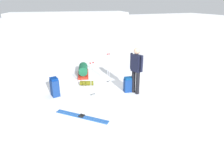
% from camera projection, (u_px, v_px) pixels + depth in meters
% --- Properties ---
extents(ground_plane, '(80.00, 80.00, 0.00)m').
position_uv_depth(ground_plane, '(112.00, 91.00, 7.56)').
color(ground_plane, white).
extents(distant_snow_ridge, '(18.70, 7.24, 1.52)m').
position_uv_depth(distant_snow_ridge, '(69.00, 17.00, 31.69)').
color(distant_snow_ridge, white).
rests_on(distant_snow_ridge, ground_plane).
extents(skier_standing, '(0.33, 0.54, 1.70)m').
position_uv_depth(skier_standing, '(136.00, 68.00, 7.08)').
color(skier_standing, black).
rests_on(skier_standing, ground_plane).
extents(ski_pair_near, '(1.35, 1.30, 0.05)m').
position_uv_depth(ski_pair_near, '(82.00, 116.00, 5.86)').
color(ski_pair_near, '#2154A5').
rests_on(ski_pair_near, ground_plane).
extents(backpack_large_dark, '(0.35, 0.27, 0.57)m').
position_uv_depth(backpack_large_dark, '(128.00, 85.00, 7.42)').
color(backpack_large_dark, navy).
rests_on(backpack_large_dark, ground_plane).
extents(backpack_bright, '(0.31, 0.36, 0.69)m').
position_uv_depth(backpack_bright, '(55.00, 87.00, 7.05)').
color(backpack_bright, navy).
rests_on(backpack_bright, ground_plane).
extents(ski_poles_planted_near, '(0.15, 0.09, 1.25)m').
position_uv_depth(ski_poles_planted_near, '(108.00, 67.00, 8.09)').
color(ski_poles_planted_near, '#ADB0BC').
rests_on(ski_poles_planted_near, ground_plane).
extents(ski_poles_planted_far, '(0.18, 0.10, 1.26)m').
position_uv_depth(ski_poles_planted_far, '(92.00, 78.00, 6.93)').
color(ski_poles_planted_far, '#A9BBBC').
rests_on(ski_poles_planted_far, ground_plane).
extents(gear_sled, '(0.74, 1.29, 0.49)m').
position_uv_depth(gear_sled, '(83.00, 70.00, 9.10)').
color(gear_sled, red).
rests_on(gear_sled, ground_plane).
extents(sleeping_mat_rolled, '(0.58, 0.36, 0.18)m').
position_uv_depth(sleeping_mat_rolled, '(87.00, 83.00, 8.04)').
color(sleeping_mat_rolled, '#565510').
rests_on(sleeping_mat_rolled, ground_plane).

